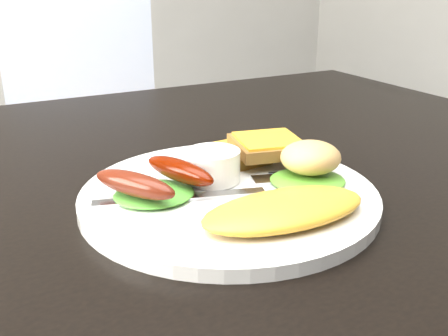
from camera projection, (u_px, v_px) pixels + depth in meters
name	position (u px, v px, depth m)	size (l,w,h in m)	color
dining_table	(140.00, 188.00, 0.59)	(1.20, 0.80, 0.04)	black
dining_chair	(105.00, 168.00, 1.44)	(0.43, 0.43, 0.05)	#9D7556
person	(190.00, 33.00, 1.21)	(0.59, 0.40, 1.65)	navy
plate	(229.00, 196.00, 0.51)	(0.29, 0.29, 0.01)	white
lettuce_left	(154.00, 194.00, 0.49)	(0.08, 0.07, 0.01)	#3F8C2C
lettuce_right	(307.00, 180.00, 0.52)	(0.08, 0.07, 0.01)	#50972F
omelette	(285.00, 209.00, 0.44)	(0.15, 0.07, 0.02)	gold
sausage_a	(134.00, 184.00, 0.47)	(0.02, 0.09, 0.02)	#602C13
sausage_b	(180.00, 170.00, 0.50)	(0.02, 0.09, 0.02)	#5C0900
ramekin	(213.00, 165.00, 0.52)	(0.05, 0.05, 0.03)	white
toast_a	(229.00, 156.00, 0.58)	(0.07, 0.07, 0.01)	brown
toast_b	(268.00, 146.00, 0.57)	(0.07, 0.07, 0.01)	brown
potato_salad	(311.00, 157.00, 0.53)	(0.06, 0.06, 0.03)	#C7C887
fork	(180.00, 198.00, 0.49)	(0.16, 0.01, 0.00)	#ADAFB7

